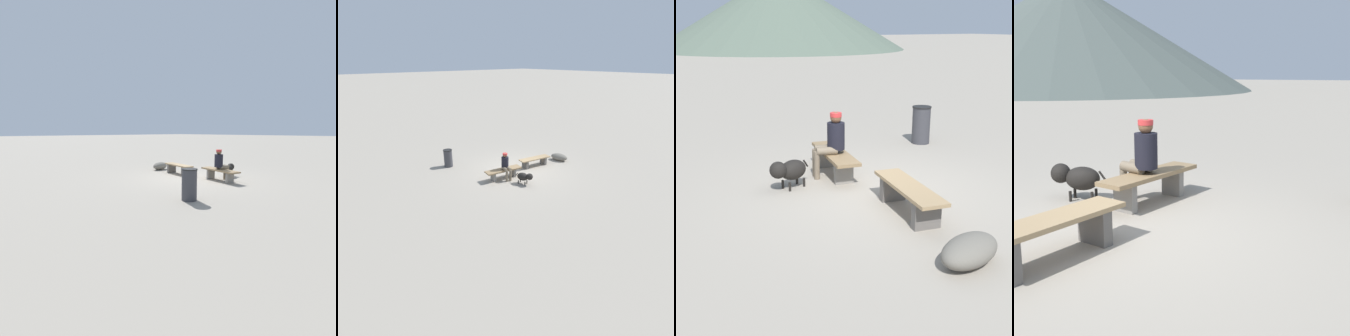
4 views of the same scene
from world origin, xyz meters
TOP-DOWN VIEW (x-y plane):
  - ground at (0.00, 0.00)m, footprint 210.00×210.00m
  - bench_left at (-1.08, 0.17)m, footprint 1.77×0.76m
  - bench_right at (1.15, 0.25)m, footprint 1.82×0.78m
  - seated_person at (1.09, 0.35)m, footprint 0.43×0.62m
  - dog at (0.84, 1.34)m, footprint 0.50×0.82m
  - trash_bin at (2.32, -2.77)m, footprint 0.46×0.46m
  - boulder at (-2.73, 0.49)m, footprint 0.72×1.02m

SIDE VIEW (x-z plane):
  - ground at x=0.00m, z-range -0.06..0.00m
  - boulder at x=-2.73m, z-range 0.00..0.38m
  - bench_left at x=-1.08m, z-range 0.08..0.53m
  - bench_right at x=1.15m, z-range 0.11..0.57m
  - dog at x=0.84m, z-range 0.07..0.63m
  - trash_bin at x=2.32m, z-range 0.00..0.91m
  - seated_person at x=1.09m, z-range 0.10..1.35m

